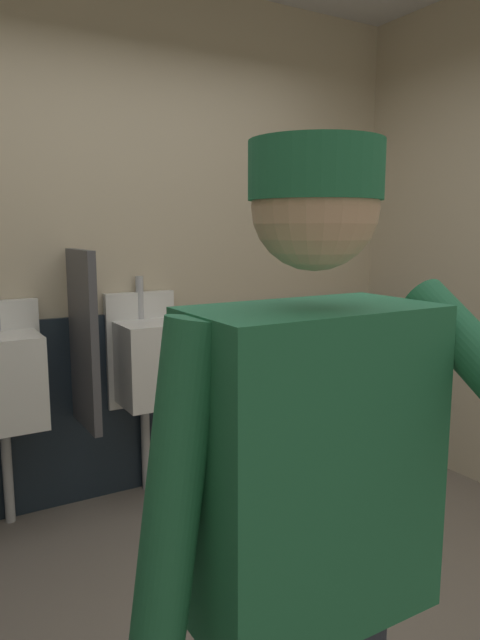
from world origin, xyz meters
TOP-DOWN VIEW (x-y plane):
  - wall_back at (0.00, 1.65)m, footprint 4.33×0.12m
  - wainscot_band_back at (0.00, 1.58)m, footprint 3.73×0.03m
  - urinal_left at (-0.63, 1.43)m, footprint 0.40×0.34m
  - urinal_middle at (0.12, 1.43)m, footprint 0.40×0.34m
  - privacy_divider_panel at (-0.25, 1.36)m, footprint 0.04×0.40m
  - person at (-0.42, -0.72)m, footprint 0.66×0.60m

SIDE VIEW (x-z plane):
  - wainscot_band_back at x=0.00m, z-range 0.00..1.03m
  - urinal_left at x=-0.63m, z-range 0.16..1.40m
  - urinal_middle at x=0.12m, z-range 0.16..1.40m
  - privacy_divider_panel at x=-0.25m, z-range 0.50..1.40m
  - person at x=-0.42m, z-range 0.14..1.79m
  - wall_back at x=0.00m, z-range 0.00..2.83m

